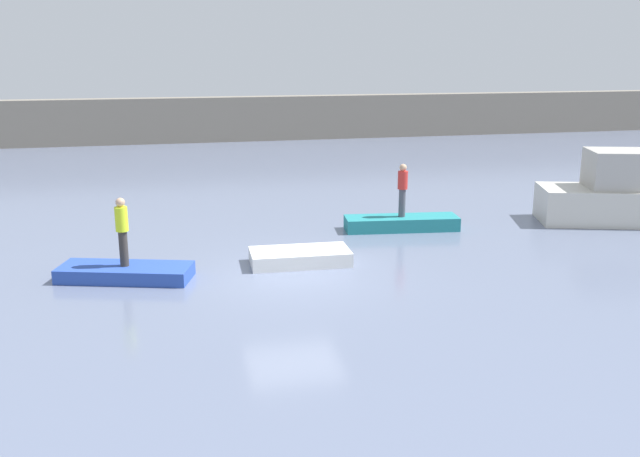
{
  "coord_description": "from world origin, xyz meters",
  "views": [
    {
      "loc": [
        -3.11,
        -16.92,
        5.79
      ],
      "look_at": [
        1.35,
        2.75,
        0.52
      ],
      "focal_mm": 39.09,
      "sensor_mm": 36.0,
      "label": 1
    }
  ],
  "objects_px": {
    "person_hiviz_shirt": "(122,228)",
    "person_red_shirt": "(403,187)",
    "motorboat": "(627,197)",
    "rowboat_teal": "(401,223)",
    "rowboat_blue": "(125,272)",
    "rowboat_white": "(300,257)"
  },
  "relations": [
    {
      "from": "rowboat_white",
      "to": "person_red_shirt",
      "type": "xyz_separation_m",
      "value": [
        3.95,
        2.9,
        1.21
      ]
    },
    {
      "from": "rowboat_teal",
      "to": "person_red_shirt",
      "type": "bearing_deg",
      "value": -83.28
    },
    {
      "from": "person_hiviz_shirt",
      "to": "person_red_shirt",
      "type": "height_order",
      "value": "person_red_shirt"
    },
    {
      "from": "person_hiviz_shirt",
      "to": "person_red_shirt",
      "type": "relative_size",
      "value": 1.03
    },
    {
      "from": "person_hiviz_shirt",
      "to": "rowboat_white",
      "type": "bearing_deg",
      "value": 3.74
    },
    {
      "from": "rowboat_blue",
      "to": "rowboat_white",
      "type": "distance_m",
      "value": 4.64
    },
    {
      "from": "rowboat_teal",
      "to": "person_hiviz_shirt",
      "type": "relative_size",
      "value": 2.07
    },
    {
      "from": "motorboat",
      "to": "person_hiviz_shirt",
      "type": "bearing_deg",
      "value": -171.49
    },
    {
      "from": "person_hiviz_shirt",
      "to": "motorboat",
      "type": "bearing_deg",
      "value": 8.51
    },
    {
      "from": "person_hiviz_shirt",
      "to": "person_red_shirt",
      "type": "xyz_separation_m",
      "value": [
        8.58,
        3.2,
        0.05
      ]
    },
    {
      "from": "motorboat",
      "to": "rowboat_teal",
      "type": "relative_size",
      "value": 1.7
    },
    {
      "from": "motorboat",
      "to": "person_hiviz_shirt",
      "type": "xyz_separation_m",
      "value": [
        -16.3,
        -2.44,
        0.48
      ]
    },
    {
      "from": "rowboat_teal",
      "to": "person_red_shirt",
      "type": "height_order",
      "value": "person_red_shirt"
    },
    {
      "from": "rowboat_blue",
      "to": "rowboat_teal",
      "type": "height_order",
      "value": "rowboat_teal"
    },
    {
      "from": "motorboat",
      "to": "rowboat_white",
      "type": "height_order",
      "value": "motorboat"
    },
    {
      "from": "motorboat",
      "to": "person_hiviz_shirt",
      "type": "height_order",
      "value": "motorboat"
    },
    {
      "from": "rowboat_blue",
      "to": "person_red_shirt",
      "type": "bearing_deg",
      "value": 37.26
    },
    {
      "from": "rowboat_white",
      "to": "person_hiviz_shirt",
      "type": "height_order",
      "value": "person_hiviz_shirt"
    },
    {
      "from": "motorboat",
      "to": "person_red_shirt",
      "type": "xyz_separation_m",
      "value": [
        -7.72,
        0.76,
        0.53
      ]
    },
    {
      "from": "rowboat_blue",
      "to": "person_hiviz_shirt",
      "type": "relative_size",
      "value": 1.89
    },
    {
      "from": "motorboat",
      "to": "rowboat_teal",
      "type": "xyz_separation_m",
      "value": [
        -7.72,
        0.76,
        -0.66
      ]
    },
    {
      "from": "rowboat_teal",
      "to": "person_hiviz_shirt",
      "type": "height_order",
      "value": "person_hiviz_shirt"
    }
  ]
}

